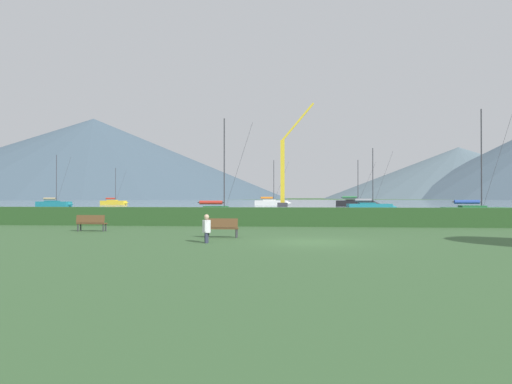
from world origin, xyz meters
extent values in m
plane|color=#385B33|center=(0.00, 0.00, 0.00)|extent=(1000.00, 1000.00, 0.00)
cube|color=gray|center=(0.00, 137.00, 0.00)|extent=(320.00, 246.00, 0.00)
cube|color=#284C23|center=(0.00, 11.00, 0.64)|extent=(80.00, 1.20, 1.27)
cube|color=#236B38|center=(-8.21, 23.51, 0.47)|extent=(6.05, 2.52, 0.93)
cone|color=#236B38|center=(-4.85, 23.22, 0.47)|extent=(1.07, 0.87, 0.79)
cube|color=#206032|center=(-8.54, 23.54, 0.80)|extent=(2.30, 1.60, 0.59)
cylinder|color=#333338|center=(-7.70, 23.46, 5.03)|extent=(0.12, 0.12, 9.05)
cylinder|color=#333338|center=(-9.03, 23.58, 1.44)|extent=(2.65, 0.33, 0.10)
cylinder|color=red|center=(-9.03, 23.58, 1.44)|extent=(2.28, 0.56, 0.37)
cylinder|color=#333338|center=(-6.32, 23.35, 4.81)|extent=(2.80, 0.27, 8.60)
cube|color=#19707A|center=(9.55, 46.98, 0.49)|extent=(6.33, 2.67, 0.97)
cone|color=#19707A|center=(13.05, 47.30, 0.49)|extent=(1.13, 0.92, 0.82)
cube|color=#16646E|center=(9.20, 46.95, 0.84)|extent=(2.41, 1.68, 0.62)
cylinder|color=#333338|center=(10.07, 47.03, 4.74)|extent=(0.12, 0.12, 8.42)
cylinder|color=#333338|center=(8.69, 46.90, 1.50)|extent=(2.77, 0.36, 0.11)
cylinder|color=gray|center=(8.69, 46.90, 1.50)|extent=(2.38, 0.60, 0.39)
cylinder|color=#333338|center=(11.52, 47.16, 4.53)|extent=(2.92, 0.29, 8.01)
cube|color=white|center=(-6.64, 83.11, 0.56)|extent=(7.28, 3.21, 1.11)
cone|color=white|center=(-2.63, 82.65, 0.56)|extent=(1.31, 1.07, 0.94)
cube|color=silver|center=(-7.04, 83.16, 0.96)|extent=(2.80, 1.98, 0.71)
cylinder|color=#333338|center=(-6.04, 83.04, 5.36)|extent=(0.14, 0.14, 9.50)
cylinder|color=#333338|center=(-7.61, 83.22, 1.72)|extent=(3.17, 0.48, 0.12)
cylinder|color=orange|center=(-7.61, 83.22, 1.72)|extent=(2.73, 0.75, 0.44)
cylinder|color=#333338|center=(-4.38, 82.85, 5.12)|extent=(3.33, 0.41, 9.03)
cube|color=black|center=(10.90, 75.34, 0.60)|extent=(7.79, 3.45, 1.18)
cone|color=black|center=(15.17, 74.83, 0.60)|extent=(1.40, 1.15, 1.01)
cube|color=black|center=(10.47, 75.39, 1.03)|extent=(2.99, 2.13, 0.75)
cylinder|color=#333338|center=(11.54, 75.26, 5.05)|extent=(0.15, 0.15, 8.80)
cylinder|color=#333338|center=(9.86, 75.46, 1.83)|extent=(3.38, 0.53, 0.13)
cylinder|color=#2D7542|center=(9.86, 75.46, 1.83)|extent=(2.92, 0.81, 0.47)
cylinder|color=#333338|center=(13.30, 75.05, 4.83)|extent=(3.56, 0.45, 8.37)
cube|color=gold|center=(-45.77, 89.59, 0.49)|extent=(6.41, 2.89, 0.97)
cone|color=gold|center=(-42.26, 89.14, 0.49)|extent=(1.16, 0.95, 0.83)
cube|color=gold|center=(-46.12, 89.64, 0.84)|extent=(2.47, 1.77, 0.62)
cylinder|color=#333338|center=(-45.24, 89.52, 4.77)|extent=(0.12, 0.12, 8.48)
cylinder|color=#333338|center=(-46.62, 89.70, 1.51)|extent=(2.78, 0.46, 0.11)
cylinder|color=red|center=(-46.62, 89.70, 1.51)|extent=(2.40, 0.69, 0.39)
cylinder|color=#333338|center=(-43.79, 89.34, 4.56)|extent=(2.92, 0.40, 8.07)
cube|color=#236B38|center=(16.66, 26.21, 0.49)|extent=(6.16, 2.18, 0.96)
cube|color=#206032|center=(16.31, 26.22, 0.84)|extent=(2.30, 1.50, 0.61)
cylinder|color=#333338|center=(17.19, 26.21, 5.55)|extent=(0.12, 0.12, 10.03)
cylinder|color=#333338|center=(15.81, 26.22, 1.49)|extent=(2.76, 0.14, 0.11)
cylinder|color=#2847A3|center=(15.81, 26.22, 1.49)|extent=(2.35, 0.42, 0.39)
cylinder|color=#333338|center=(18.63, 26.19, 5.30)|extent=(2.92, 0.06, 9.54)
cube|color=#19707A|center=(-48.02, 65.69, 0.52)|extent=(6.71, 2.87, 1.02)
cone|color=#19707A|center=(-44.31, 65.32, 0.52)|extent=(1.20, 0.98, 0.87)
cube|color=#16646E|center=(-48.39, 65.72, 0.89)|extent=(2.56, 1.80, 0.65)
cylinder|color=#333338|center=(-47.46, 65.63, 5.33)|extent=(0.13, 0.13, 9.53)
cylinder|color=#333338|center=(-48.92, 65.78, 1.59)|extent=(2.93, 0.40, 0.11)
cylinder|color=tan|center=(-48.92, 65.78, 1.59)|extent=(2.52, 0.65, 0.41)
cylinder|color=#333338|center=(-45.93, 65.48, 5.09)|extent=(3.09, 0.33, 9.06)
cube|color=brown|center=(-4.36, 1.90, 0.45)|extent=(1.60, 0.47, 0.06)
cube|color=brown|center=(-4.35, 1.72, 0.73)|extent=(1.60, 0.14, 0.45)
cylinder|color=#333338|center=(-3.64, 2.08, 0.23)|extent=(0.08, 0.08, 0.45)
cylinder|color=#333338|center=(-5.07, 2.06, 0.23)|extent=(0.08, 0.08, 0.45)
cylinder|color=#333338|center=(-3.64, 1.75, 0.23)|extent=(0.08, 0.08, 0.45)
cylinder|color=#333338|center=(-5.07, 1.73, 0.23)|extent=(0.08, 0.08, 0.45)
cube|color=brown|center=(-12.61, 5.32, 0.45)|extent=(1.72, 0.50, 0.06)
cube|color=brown|center=(-12.61, 5.13, 0.73)|extent=(1.71, 0.17, 0.45)
cylinder|color=#333338|center=(-11.83, 5.46, 0.23)|extent=(0.08, 0.08, 0.45)
cylinder|color=#333338|center=(-13.38, 5.50, 0.23)|extent=(0.08, 0.08, 0.45)
cylinder|color=#333338|center=(-11.84, 5.13, 0.23)|extent=(0.08, 0.08, 0.45)
cylinder|color=#333338|center=(-13.38, 5.17, 0.23)|extent=(0.08, 0.08, 0.45)
cylinder|color=#2D3347|center=(-4.60, -0.90, 0.23)|extent=(0.14, 0.14, 0.45)
cylinder|color=#2D3347|center=(-4.60, -0.72, 0.23)|extent=(0.14, 0.14, 0.45)
cylinder|color=silver|center=(-4.60, -0.81, 0.73)|extent=(0.36, 0.36, 0.55)
cylinder|color=silver|center=(-4.60, -1.05, 0.75)|extent=(0.09, 0.09, 0.49)
cylinder|color=silver|center=(-4.59, -0.57, 0.75)|extent=(0.09, 0.09, 0.49)
sphere|color=tan|center=(-4.60, -0.81, 1.14)|extent=(0.22, 0.22, 0.22)
cube|color=#333338|center=(-3.67, 70.91, 0.40)|extent=(2.00, 2.00, 0.80)
cube|color=gold|center=(-3.67, 70.91, 6.96)|extent=(0.80, 0.80, 12.32)
cube|color=gold|center=(-0.64, 70.91, 16.72)|extent=(6.34, 0.36, 7.43)
cone|color=slate|center=(-189.17, 386.89, 30.09)|extent=(324.93, 324.93, 60.18)
cone|color=slate|center=(140.70, 404.03, 22.79)|extent=(237.62, 237.62, 45.58)
cone|color=#425666|center=(-176.95, 366.26, 34.63)|extent=(335.63, 335.63, 69.27)
camera|label=1|loc=(-0.61, -20.83, 2.04)|focal=32.64mm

